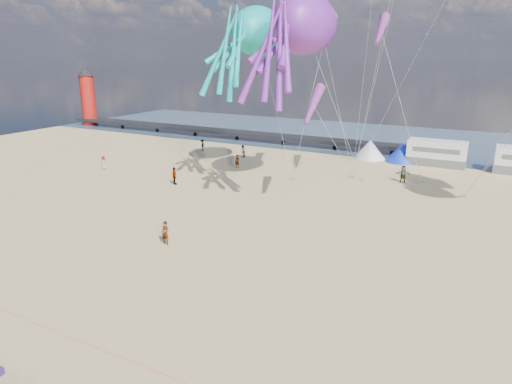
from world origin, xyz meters
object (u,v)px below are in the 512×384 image
at_px(tent_blue, 402,152).
at_px(sandbag_d, 421,182).
at_px(sandbag_c, 464,197).
at_px(sandbag_e, 353,177).
at_px(windsock_mid, 381,30).
at_px(beachgoer_2, 202,145).
at_px(lighthouse, 88,101).
at_px(motorhome_0, 437,153).
at_px(tent_white, 370,149).
at_px(kite_octopus_teal, 258,31).
at_px(windsock_right, 313,105).
at_px(kite_octopus_purple, 304,24).
at_px(beachgoer_5, 237,161).
at_px(windsock_left, 327,28).
at_px(beachgoer_0, 104,163).
at_px(beachgoer_4, 403,174).
at_px(beachgoer_1, 243,151).
at_px(beachgoer_3, 174,176).
at_px(sandbag_b, 362,180).
at_px(standing_person, 165,233).
at_px(sandbag_a, 292,179).

distance_m(tent_blue, sandbag_d, 10.08).
relative_size(sandbag_c, sandbag_e, 1.00).
bearing_deg(windsock_mid, tent_blue, 80.37).
relative_size(beachgoer_2, sandbag_e, 3.18).
xyz_separation_m(lighthouse, motorhome_0, (62.00, -4.00, -3.00)).
relative_size(motorhome_0, tent_white, 1.65).
bearing_deg(kite_octopus_teal, sandbag_d, 35.75).
relative_size(windsock_mid, windsock_right, 1.10).
xyz_separation_m(tent_white, kite_octopus_purple, (-2.14, -17.96, 14.15)).
relative_size(beachgoer_5, windsock_left, 0.23).
bearing_deg(tent_blue, kite_octopus_purple, -108.89).
height_order(sandbag_e, kite_octopus_teal, kite_octopus_teal).
bearing_deg(windsock_right, beachgoer_0, 169.68).
bearing_deg(beachgoer_2, beachgoer_0, -65.67).
bearing_deg(windsock_mid, beachgoer_5, 169.93).
height_order(sandbag_e, windsock_right, windsock_right).
bearing_deg(kite_octopus_purple, tent_blue, 72.80).
height_order(beachgoer_4, sandbag_d, beachgoer_4).
bearing_deg(tent_blue, windsock_left, -108.80).
height_order(motorhome_0, beachgoer_5, motorhome_0).
bearing_deg(beachgoer_4, beachgoer_1, 156.66).
relative_size(beachgoer_0, beachgoer_3, 0.84).
bearing_deg(kite_octopus_purple, beachgoer_4, 47.10).
relative_size(beachgoer_3, beachgoer_4, 1.03).
relative_size(beachgoer_3, sandbag_d, 3.65).
relative_size(tent_blue, beachgoer_0, 2.61).
relative_size(sandbag_e, kite_octopus_teal, 0.04).
height_order(lighthouse, windsock_left, windsock_left).
height_order(motorhome_0, kite_octopus_purple, kite_octopus_purple).
xyz_separation_m(sandbag_c, windsock_right, (-11.80, -9.02, 8.70)).
height_order(beachgoer_2, kite_octopus_teal, kite_octopus_teal).
distance_m(beachgoer_1, windsock_mid, 23.72).
bearing_deg(beachgoer_1, tent_white, 117.25).
distance_m(motorhome_0, windsock_right, 24.00).
height_order(beachgoer_4, sandbag_b, beachgoer_4).
height_order(motorhome_0, windsock_left, windsock_left).
relative_size(standing_person, beachgoer_5, 1.07).
distance_m(beachgoer_1, kite_octopus_teal, 16.88).
bearing_deg(sandbag_a, kite_octopus_teal, 176.26).
distance_m(motorhome_0, tent_blue, 4.01).
xyz_separation_m(kite_octopus_teal, kite_octopus_purple, (6.62, -3.86, 0.30)).
distance_m(kite_octopus_teal, windsock_right, 13.33).
height_order(tent_blue, kite_octopus_purple, kite_octopus_purple).
distance_m(beachgoer_3, kite_octopus_purple, 19.28).
height_order(motorhome_0, sandbag_d, motorhome_0).
height_order(kite_octopus_purple, windsock_mid, kite_octopus_purple).
bearing_deg(kite_octopus_purple, sandbag_d, 42.76).
height_order(beachgoer_0, beachgoer_2, beachgoer_2).
relative_size(beachgoer_1, windsock_mid, 0.28).
bearing_deg(sandbag_b, sandbag_a, -153.86).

